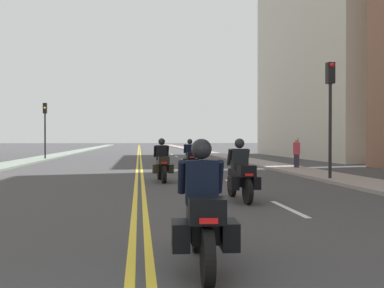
{
  "coord_description": "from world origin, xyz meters",
  "views": [
    {
      "loc": [
        -0.01,
        -1.6,
        1.6
      ],
      "look_at": [
        1.98,
        14.64,
        1.42
      ],
      "focal_mm": 40.49,
      "sensor_mm": 36.0,
      "label": 1
    }
  ],
  "objects_px": {
    "motorcycle_1": "(241,175)",
    "traffic_light_far": "(45,120)",
    "traffic_light_near": "(330,99)",
    "motorcycle_3": "(190,158)",
    "pedestrian_1": "(297,153)",
    "motorcycle_2": "(162,164)",
    "motorcycle_0": "(202,216)"
  },
  "relations": [
    {
      "from": "traffic_light_far",
      "to": "motorcycle_0",
      "type": "bearing_deg",
      "value": -74.74
    },
    {
      "from": "traffic_light_near",
      "to": "traffic_light_far",
      "type": "bearing_deg",
      "value": 127.54
    },
    {
      "from": "motorcycle_1",
      "to": "pedestrian_1",
      "type": "xyz_separation_m",
      "value": [
        5.66,
        11.04,
        0.19
      ]
    },
    {
      "from": "motorcycle_1",
      "to": "pedestrian_1",
      "type": "distance_m",
      "value": 12.41
    },
    {
      "from": "motorcycle_1",
      "to": "pedestrian_1",
      "type": "bearing_deg",
      "value": 60.42
    },
    {
      "from": "motorcycle_1",
      "to": "traffic_light_near",
      "type": "distance_m",
      "value": 7.05
    },
    {
      "from": "traffic_light_near",
      "to": "traffic_light_far",
      "type": "relative_size",
      "value": 1.03
    },
    {
      "from": "motorcycle_2",
      "to": "traffic_light_near",
      "type": "xyz_separation_m",
      "value": [
        6.37,
        -0.68,
        2.49
      ]
    },
    {
      "from": "traffic_light_far",
      "to": "pedestrian_1",
      "type": "xyz_separation_m",
      "value": [
        15.48,
        -12.44,
        -2.19
      ]
    },
    {
      "from": "motorcycle_2",
      "to": "traffic_light_far",
      "type": "height_order",
      "value": "traffic_light_far"
    },
    {
      "from": "motorcycle_0",
      "to": "motorcycle_1",
      "type": "xyz_separation_m",
      "value": [
        1.85,
        5.72,
        0.01
      ]
    },
    {
      "from": "motorcycle_0",
      "to": "motorcycle_3",
      "type": "relative_size",
      "value": 0.94
    },
    {
      "from": "traffic_light_far",
      "to": "motorcycle_3",
      "type": "bearing_deg",
      "value": -54.34
    },
    {
      "from": "traffic_light_near",
      "to": "traffic_light_far",
      "type": "xyz_separation_m",
      "value": [
        -14.42,
        18.77,
        -0.09
      ]
    },
    {
      "from": "motorcycle_3",
      "to": "motorcycle_0",
      "type": "bearing_deg",
      "value": -95.74
    },
    {
      "from": "motorcycle_0",
      "to": "pedestrian_1",
      "type": "relative_size",
      "value": 1.27
    },
    {
      "from": "motorcycle_1",
      "to": "traffic_light_near",
      "type": "relative_size",
      "value": 0.48
    },
    {
      "from": "traffic_light_far",
      "to": "traffic_light_near",
      "type": "bearing_deg",
      "value": -52.46
    },
    {
      "from": "motorcycle_0",
      "to": "motorcycle_2",
      "type": "xyz_separation_m",
      "value": [
        0.09,
        11.12,
        -0.0
      ]
    },
    {
      "from": "motorcycle_1",
      "to": "traffic_light_far",
      "type": "xyz_separation_m",
      "value": [
        -9.81,
        23.49,
        2.39
      ]
    },
    {
      "from": "motorcycle_1",
      "to": "traffic_light_near",
      "type": "height_order",
      "value": "traffic_light_near"
    },
    {
      "from": "traffic_light_far",
      "to": "pedestrian_1",
      "type": "bearing_deg",
      "value": -38.79
    },
    {
      "from": "motorcycle_2",
      "to": "traffic_light_far",
      "type": "bearing_deg",
      "value": 110.85
    },
    {
      "from": "motorcycle_0",
      "to": "pedestrian_1",
      "type": "height_order",
      "value": "pedestrian_1"
    },
    {
      "from": "motorcycle_2",
      "to": "motorcycle_3",
      "type": "height_order",
      "value": "motorcycle_2"
    },
    {
      "from": "motorcycle_1",
      "to": "motorcycle_0",
      "type": "bearing_deg",
      "value": -110.31
    },
    {
      "from": "motorcycle_0",
      "to": "motorcycle_3",
      "type": "bearing_deg",
      "value": 86.74
    },
    {
      "from": "motorcycle_0",
      "to": "traffic_light_far",
      "type": "height_order",
      "value": "traffic_light_far"
    },
    {
      "from": "motorcycle_1",
      "to": "pedestrian_1",
      "type": "relative_size",
      "value": 1.3
    },
    {
      "from": "motorcycle_3",
      "to": "pedestrian_1",
      "type": "height_order",
      "value": "pedestrian_1"
    },
    {
      "from": "motorcycle_1",
      "to": "motorcycle_2",
      "type": "height_order",
      "value": "motorcycle_2"
    },
    {
      "from": "motorcycle_2",
      "to": "traffic_light_far",
      "type": "xyz_separation_m",
      "value": [
        -8.06,
        18.09,
        2.4
      ]
    }
  ]
}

